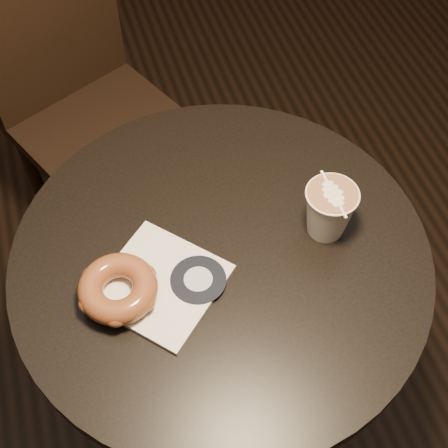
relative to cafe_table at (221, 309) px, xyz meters
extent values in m
plane|color=black|center=(0.00, 0.00, -0.55)|extent=(4.50, 4.50, 0.00)
cylinder|color=black|center=(0.00, 0.00, 0.18)|extent=(0.70, 0.70, 0.03)
cylinder|color=black|center=(0.00, 0.00, -0.18)|extent=(0.07, 0.07, 0.70)
cylinder|color=black|center=(0.00, 0.00, -0.54)|extent=(0.44, 0.44, 0.02)
cube|color=black|center=(-0.12, 0.64, -0.12)|extent=(0.51, 0.51, 0.04)
cube|color=black|center=(-0.19, 0.80, 0.17)|extent=(0.37, 0.20, 0.52)
cylinder|color=black|center=(-0.20, 0.43, -0.33)|extent=(0.03, 0.03, 0.44)
cylinder|color=black|center=(0.10, 0.56, -0.33)|extent=(0.03, 0.03, 0.44)
cylinder|color=black|center=(-0.34, 0.72, -0.33)|extent=(0.03, 0.03, 0.44)
cylinder|color=black|center=(-0.04, 0.86, -0.33)|extent=(0.03, 0.03, 0.44)
cube|color=white|center=(-0.11, -0.03, 0.20)|extent=(0.25, 0.25, 0.01)
torus|color=brown|center=(-0.18, -0.03, 0.23)|extent=(0.12, 0.12, 0.04)
camera|label=1|loc=(-0.16, -0.54, 1.07)|focal=50.00mm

